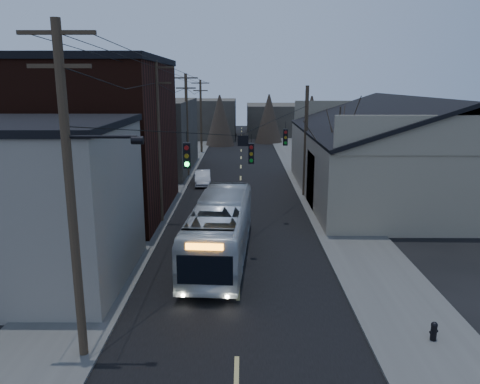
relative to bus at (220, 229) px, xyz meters
name	(u,v)px	position (x,y,z in m)	size (l,w,h in m)	color
road_surface	(241,183)	(0.95, 18.13, -1.52)	(9.00, 110.00, 0.02)	black
sidewalk_left	(168,182)	(-5.55, 18.13, -1.47)	(4.00, 110.00, 0.12)	#474744
sidewalk_right	(314,182)	(7.45, 18.13, -1.47)	(4.00, 110.00, 0.12)	#474744
building_clapboard	(32,206)	(-8.05, -2.87, 1.97)	(8.00, 8.00, 7.00)	slate
building_brick	(88,140)	(-9.05, 8.13, 3.47)	(10.00, 12.00, 10.00)	black
building_left_far	(146,136)	(-8.55, 24.13, 1.97)	(9.00, 14.00, 7.00)	#37322C
warehouse	(409,163)	(13.95, 13.13, 1.17)	(16.16, 20.60, 7.73)	#7E765C
building_far_left	(204,119)	(-5.05, 53.13, 1.47)	(10.00, 12.00, 6.00)	#37322C
building_far_right	(282,119)	(7.95, 58.13, 0.97)	(12.00, 14.00, 5.00)	#37322C
bare_tree	(338,162)	(7.45, 8.13, 2.07)	(0.40, 0.40, 7.20)	black
utility_lines	(198,134)	(-2.16, 12.27, 3.43)	(11.24, 45.28, 10.50)	#382B1E
bus	(220,229)	(0.00, 0.00, 0.00)	(2.57, 10.97, 3.06)	silver
parked_car	(203,178)	(-2.35, 17.31, -0.90)	(1.32, 3.79, 1.25)	#B1B4B9
fire_hydrant	(434,330)	(7.69, -7.99, -1.05)	(0.33, 0.23, 0.67)	black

